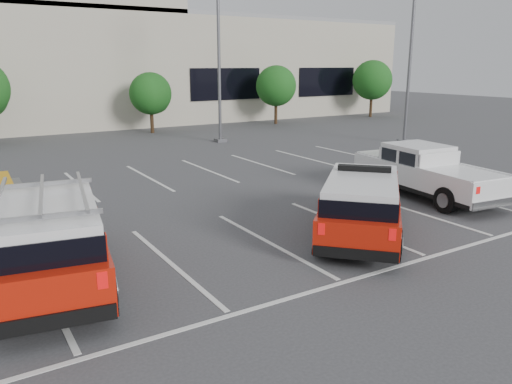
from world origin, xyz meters
The scene contains 11 objects.
ground centered at (0.00, 0.00, 0.00)m, with size 120.00×120.00×0.00m, color #38383B.
stall_markings centered at (0.00, 4.50, 0.01)m, with size 23.00×15.00×0.01m, color silver.
convention_building centered at (0.18, 31.86, 4.72)m, with size 60.00×16.99×13.20m.
tree_mid_right centered at (5.09, 22.05, 2.50)m, with size 2.77×2.77×3.99m.
tree_right centered at (15.09, 22.05, 2.77)m, with size 3.07×3.07×4.42m.
tree_far_right centered at (25.09, 22.05, 3.04)m, with size 3.37×3.37×4.85m.
light_pole_mid centered at (7.00, 16.00, 5.19)m, with size 0.90×0.60×10.24m.
light_pole_right centered at (16.00, 10.00, 5.19)m, with size 0.90×0.60×10.24m.
fire_chief_suv centered at (2.38, -0.83, 0.75)m, with size 5.08×4.99×1.84m.
white_pickup centered at (7.23, 1.14, 0.70)m, with size 2.60×5.89×1.75m.
ladder_suv centered at (-5.26, 0.24, 0.85)m, with size 3.00×5.67×2.12m.
Camera 1 is at (-6.68, -10.16, 4.47)m, focal length 35.00 mm.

